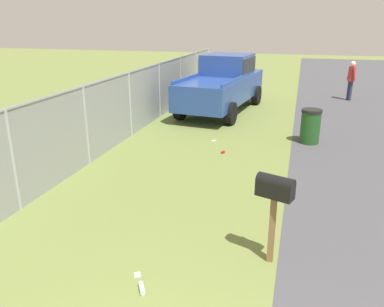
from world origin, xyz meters
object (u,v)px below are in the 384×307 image
trash_bin (310,126)px  pedestrian (351,78)px  mailbox (275,194)px  pickup_truck (224,82)px

trash_bin → pedestrian: size_ratio=0.58×
mailbox → trash_bin: 6.18m
mailbox → pedestrian: pedestrian is taller
mailbox → trash_bin: (6.12, -0.59, -0.59)m
pickup_truck → pedestrian: size_ratio=3.35×
trash_bin → mailbox: bearing=174.5°
pedestrian → trash_bin: bearing=-126.1°
pickup_truck → trash_bin: size_ratio=5.75×
pickup_truck → pedestrian: (3.44, -4.92, -0.14)m
pickup_truck → trash_bin: pickup_truck is taller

